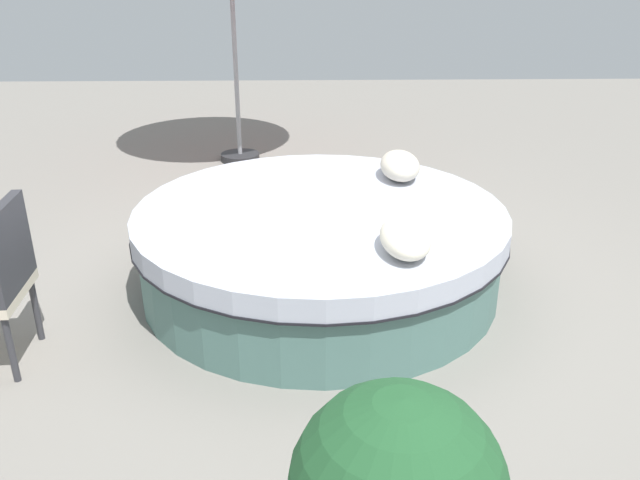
% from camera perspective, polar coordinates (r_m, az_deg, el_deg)
% --- Properties ---
extents(ground_plane, '(16.00, 16.00, 0.00)m').
position_cam_1_polar(ground_plane, '(4.82, -0.00, -3.90)').
color(ground_plane, gray).
extents(round_bed, '(2.60, 2.60, 0.60)m').
position_cam_1_polar(round_bed, '(4.69, -0.00, -0.59)').
color(round_bed, '#4C726B').
rests_on(round_bed, ground_plane).
extents(throw_pillow_0, '(0.54, 0.30, 0.18)m').
position_cam_1_polar(throw_pillow_0, '(3.93, 7.36, 0.23)').
color(throw_pillow_0, beige).
rests_on(throw_pillow_0, round_bed).
extents(throw_pillow_1, '(0.51, 0.30, 0.21)m').
position_cam_1_polar(throw_pillow_1, '(5.19, 6.91, 6.40)').
color(throw_pillow_1, beige).
rests_on(throw_pillow_1, round_bed).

